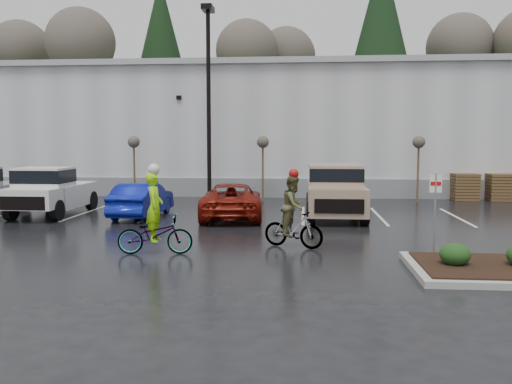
# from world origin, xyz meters

# --- Properties ---
(ground) EXTENTS (120.00, 120.00, 0.00)m
(ground) POSITION_xyz_m (0.00, 0.00, 0.00)
(ground) COLOR black
(ground) RESTS_ON ground
(warehouse) EXTENTS (60.50, 15.50, 7.20)m
(warehouse) POSITION_xyz_m (0.00, 21.99, 3.65)
(warehouse) COLOR #B1B2B6
(warehouse) RESTS_ON ground
(wooded_ridge) EXTENTS (80.00, 25.00, 6.00)m
(wooded_ridge) POSITION_xyz_m (0.00, 45.00, 3.00)
(wooded_ridge) COLOR #1E3F1A
(wooded_ridge) RESTS_ON ground
(lamppost) EXTENTS (0.50, 1.00, 9.22)m
(lamppost) POSITION_xyz_m (-4.00, 12.00, 5.69)
(lamppost) COLOR black
(lamppost) RESTS_ON ground
(sapling_west) EXTENTS (0.60, 0.60, 3.20)m
(sapling_west) POSITION_xyz_m (-8.00, 13.00, 2.73)
(sapling_west) COLOR #4E3B1F
(sapling_west) RESTS_ON ground
(sapling_mid) EXTENTS (0.60, 0.60, 3.20)m
(sapling_mid) POSITION_xyz_m (-1.50, 13.00, 2.73)
(sapling_mid) COLOR #4E3B1F
(sapling_mid) RESTS_ON ground
(sapling_east) EXTENTS (0.60, 0.60, 3.20)m
(sapling_east) POSITION_xyz_m (6.00, 13.00, 2.73)
(sapling_east) COLOR #4E3B1F
(sapling_east) RESTS_ON ground
(pallet_stack_a) EXTENTS (1.20, 1.20, 1.35)m
(pallet_stack_a) POSITION_xyz_m (8.50, 14.00, 0.68)
(pallet_stack_a) COLOR #4E3B1F
(pallet_stack_a) RESTS_ON ground
(pallet_stack_b) EXTENTS (1.20, 1.20, 1.35)m
(pallet_stack_b) POSITION_xyz_m (10.20, 14.00, 0.68)
(pallet_stack_b) COLOR #4E3B1F
(pallet_stack_b) RESTS_ON ground
(shrub_a) EXTENTS (0.70, 0.70, 0.52)m
(shrub_a) POSITION_xyz_m (4.00, -1.00, 0.41)
(shrub_a) COLOR black
(shrub_a) RESTS_ON curb_island
(fire_lane_sign) EXTENTS (0.30, 0.05, 2.20)m
(fire_lane_sign) POSITION_xyz_m (3.80, 0.20, 1.41)
(fire_lane_sign) COLOR gray
(fire_lane_sign) RESTS_ON ground
(pickup_white) EXTENTS (2.10, 5.20, 1.96)m
(pickup_white) POSITION_xyz_m (-9.54, 7.45, 0.98)
(pickup_white) COLOR silver
(pickup_white) RESTS_ON ground
(car_blue) EXTENTS (1.57, 4.15, 1.35)m
(car_blue) POSITION_xyz_m (-5.81, 7.05, 0.68)
(car_blue) COLOR #0C188E
(car_blue) RESTS_ON ground
(car_red) EXTENTS (2.72, 5.07, 1.36)m
(car_red) POSITION_xyz_m (-2.26, 7.05, 0.68)
(car_red) COLOR maroon
(car_red) RESTS_ON ground
(suv_tan) EXTENTS (2.20, 5.10, 2.06)m
(suv_tan) POSITION_xyz_m (1.74, 7.54, 1.03)
(suv_tan) COLOR tan
(suv_tan) RESTS_ON ground
(cyclist_hivis) EXTENTS (2.06, 0.93, 2.41)m
(cyclist_hivis) POSITION_xyz_m (-3.42, 0.33, 0.74)
(cyclist_hivis) COLOR #3F3F44
(cyclist_hivis) RESTS_ON ground
(cyclist_olive) EXTENTS (1.78, 1.12, 2.23)m
(cyclist_olive) POSITION_xyz_m (0.23, 1.50, 0.82)
(cyclist_olive) COLOR #3F3F44
(cyclist_olive) RESTS_ON ground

